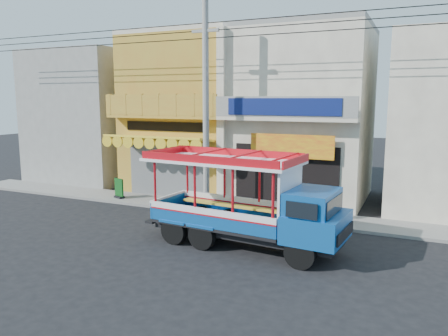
% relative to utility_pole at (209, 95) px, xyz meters
% --- Properties ---
extents(ground, '(90.00, 90.00, 0.00)m').
position_rel_utility_pole_xyz_m(ground, '(0.85, -3.30, -5.03)').
color(ground, black).
rests_on(ground, ground).
extents(sidewalk, '(30.00, 2.00, 0.12)m').
position_rel_utility_pole_xyz_m(sidewalk, '(0.85, 0.70, -4.97)').
color(sidewalk, slate).
rests_on(sidewalk, ground).
extents(shophouse_left, '(6.00, 7.50, 8.24)m').
position_rel_utility_pole_xyz_m(shophouse_left, '(-3.15, 4.66, -0.92)').
color(shophouse_left, '#BC8029').
rests_on(shophouse_left, ground).
extents(shophouse_right, '(6.00, 6.75, 8.24)m').
position_rel_utility_pole_xyz_m(shophouse_right, '(2.85, 4.66, -0.93)').
color(shophouse_right, '#B7AB96').
rests_on(shophouse_right, ground).
extents(party_pilaster, '(0.35, 0.30, 8.00)m').
position_rel_utility_pole_xyz_m(party_pilaster, '(-0.15, 1.55, -1.03)').
color(party_pilaster, '#B7AB96').
rests_on(party_pilaster, ground).
extents(filler_building_left, '(6.00, 6.00, 7.60)m').
position_rel_utility_pole_xyz_m(filler_building_left, '(-10.15, 4.70, -1.23)').
color(filler_building_left, gray).
rests_on(filler_building_left, ground).
extents(utility_pole, '(28.00, 0.26, 9.00)m').
position_rel_utility_pole_xyz_m(utility_pole, '(0.00, 0.00, 0.00)').
color(utility_pole, gray).
rests_on(utility_pole, ground).
extents(songthaew_truck, '(6.88, 2.77, 3.13)m').
position_rel_utility_pole_xyz_m(songthaew_truck, '(3.44, -3.47, -3.52)').
color(songthaew_truck, black).
rests_on(songthaew_truck, ground).
extents(green_sign, '(0.61, 0.44, 0.95)m').
position_rel_utility_pole_xyz_m(green_sign, '(-5.05, 0.35, -4.51)').
color(green_sign, black).
rests_on(green_sign, sidewalk).
extents(potted_plant_b, '(0.76, 0.79, 1.12)m').
position_rel_utility_pole_xyz_m(potted_plant_b, '(3.64, 0.81, -4.35)').
color(potted_plant_b, '#1C631D').
rests_on(potted_plant_b, sidewalk).
extents(potted_plant_c, '(0.56, 0.56, 0.92)m').
position_rel_utility_pole_xyz_m(potted_plant_c, '(5.07, 0.66, -4.45)').
color(potted_plant_c, '#1C631D').
rests_on(potted_plant_c, sidewalk).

